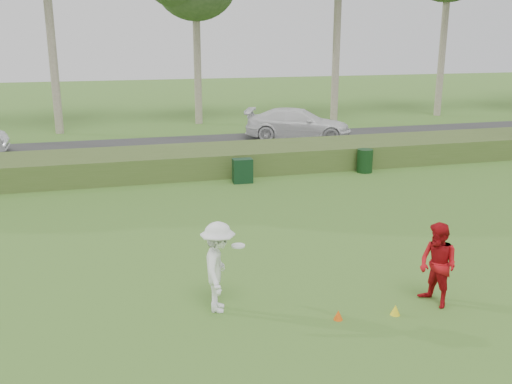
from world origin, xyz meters
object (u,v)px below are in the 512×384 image
object	(u,v)px
player_red	(438,265)
utility_cabinet	(243,171)
cone_orange	(338,315)
trash_bin	(365,161)
car_right	(298,124)
player_white	(218,267)
cone_yellow	(395,310)

from	to	relation	value
player_red	utility_cabinet	distance (m)	10.62
cone_orange	player_red	bearing A→B (deg)	2.04
player_red	trash_bin	distance (m)	11.44
player_red	car_right	distance (m)	18.51
cone_orange	utility_cabinet	distance (m)	10.63
player_red	trash_bin	xyz separation A→B (m)	(3.66, 10.84, -0.40)
player_white	cone_yellow	xyz separation A→B (m)	(3.27, -1.12, -0.80)
player_red	cone_orange	world-z (taller)	player_red
player_red	cone_yellow	size ratio (longest dim) A/B	8.16
player_white	trash_bin	size ratio (longest dim) A/B	1.97
cone_yellow	trash_bin	xyz separation A→B (m)	(4.65, 11.03, 0.36)
utility_cabinet	trash_bin	bearing A→B (deg)	6.59
player_white	utility_cabinet	xyz separation A→B (m)	(2.87, 9.60, -0.46)
player_white	cone_orange	bearing A→B (deg)	-99.67
player_red	player_white	bearing A→B (deg)	-116.64
player_red	utility_cabinet	xyz separation A→B (m)	(-1.38, 10.52, -0.41)
player_red	cone_orange	bearing A→B (deg)	-102.33
cone_yellow	car_right	xyz separation A→B (m)	(4.45, 18.37, 0.73)
player_white	trash_bin	world-z (taller)	player_white
cone_orange	cone_yellow	distance (m)	1.15
player_white	car_right	world-z (taller)	player_white
player_red	cone_yellow	distance (m)	1.26
player_red	cone_orange	size ratio (longest dim) A/B	8.76
player_red	cone_orange	distance (m)	2.27
cone_yellow	utility_cabinet	distance (m)	10.73
utility_cabinet	cone_yellow	bearing A→B (deg)	-84.86
car_right	player_white	bearing A→B (deg)	178.92
cone_orange	car_right	xyz separation A→B (m)	(5.60, 18.26, 0.74)
cone_yellow	car_right	distance (m)	18.92
player_white	car_right	size ratio (longest dim) A/B	0.34
player_red	cone_yellow	bearing A→B (deg)	-93.42
player_white	utility_cabinet	bearing A→B (deg)	-1.03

